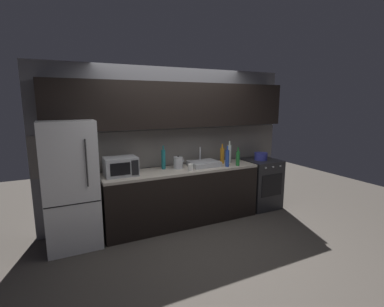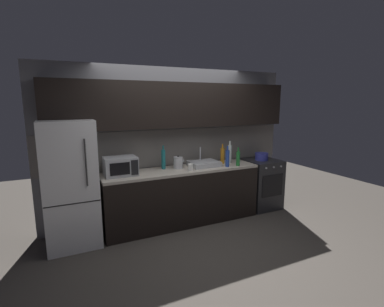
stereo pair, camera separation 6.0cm
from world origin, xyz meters
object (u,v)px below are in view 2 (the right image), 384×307
wine_bottle_green (238,158)px  wine_bottle_blue (227,158)px  wine_bottle_clear (230,154)px  mug_white (190,167)px  kettle (178,163)px  cooking_pot (262,157)px  microwave (121,166)px  wine_bottle_amber (222,155)px  oven_range (261,184)px  refrigerator (71,184)px  wine_bottle_teal (163,159)px

wine_bottle_green → wine_bottle_blue: size_ratio=0.91×
wine_bottle_clear → mug_white: (-0.84, -0.19, -0.11)m
kettle → wine_bottle_clear: (0.95, -0.03, 0.07)m
cooking_pot → wine_bottle_blue: bearing=-168.5°
microwave → wine_bottle_clear: bearing=0.3°
microwave → kettle: 0.92m
wine_bottle_blue → wine_bottle_amber: bearing=78.0°
oven_range → cooking_pot: bearing=176.2°
kettle → cooking_pot: (1.63, -0.05, -0.03)m
refrigerator → wine_bottle_teal: (1.37, 0.12, 0.20)m
wine_bottle_teal → kettle: bearing=-17.0°
oven_range → wine_bottle_blue: bearing=-168.8°
refrigerator → microwave: size_ratio=3.74×
refrigerator → wine_bottle_clear: refrigerator is taller
wine_bottle_green → wine_bottle_amber: bearing=117.6°
microwave → wine_bottle_blue: bearing=-6.4°
wine_bottle_green → wine_bottle_amber: (-0.14, 0.27, 0.01)m
microwave → wine_bottle_clear: 1.87m
wine_bottle_blue → cooking_pot: bearing=11.5°
refrigerator → oven_range: size_ratio=1.91×
kettle → wine_bottle_clear: size_ratio=0.54×
oven_range → wine_bottle_amber: wine_bottle_amber is taller
kettle → wine_bottle_amber: size_ratio=0.62×
oven_range → cooking_pot: size_ratio=3.75×
mug_white → wine_bottle_teal: bearing=139.8°
wine_bottle_blue → wine_bottle_teal: bearing=163.6°
microwave → wine_bottle_amber: bearing=1.5°
wine_bottle_blue → wine_bottle_amber: 0.24m
kettle → wine_bottle_teal: wine_bottle_teal is taller
microwave → wine_bottle_teal: 0.70m
wine_bottle_teal → oven_range: bearing=-3.8°
wine_bottle_clear → mug_white: 0.87m
microwave → kettle: size_ratio=2.18×
wine_bottle_green → wine_bottle_teal: bearing=164.7°
mug_white → cooking_pot: (1.51, 0.16, 0.01)m
wine_bottle_green → wine_bottle_blue: bearing=170.8°
refrigerator → wine_bottle_teal: 1.39m
kettle → wine_bottle_green: 1.00m
wine_bottle_blue → wine_bottle_amber: size_ratio=1.01×
microwave → wine_bottle_blue: 1.71m
oven_range → wine_bottle_amber: (-0.82, 0.06, 0.59)m
wine_bottle_green → mug_white: 0.86m
microwave → mug_white: microwave is taller
refrigerator → wine_bottle_blue: (2.38, -0.17, 0.18)m
microwave → wine_bottle_clear: wine_bottle_clear is taller
microwave → mug_white: 1.05m
refrigerator → microwave: (0.68, 0.02, 0.17)m
microwave → mug_white: bearing=-9.9°
refrigerator → wine_bottle_amber: refrigerator is taller
wine_bottle_amber → mug_white: bearing=-162.5°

